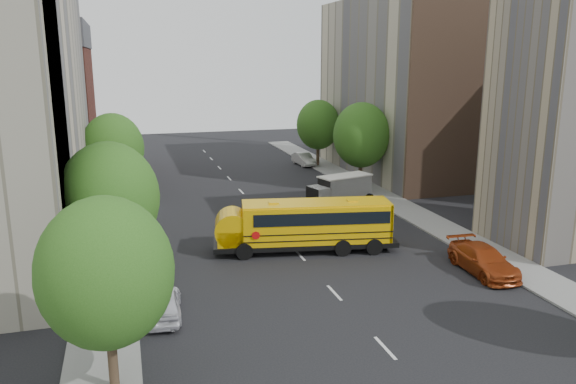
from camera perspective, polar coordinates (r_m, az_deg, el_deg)
name	(u,v)px	position (r m, az deg, el deg)	size (l,w,h in m)	color
ground	(291,245)	(37.07, 0.28, -5.45)	(120.00, 120.00, 0.00)	black
sidewalk_left	(109,237)	(40.42, -17.71, -4.40)	(3.00, 80.00, 0.12)	slate
sidewalk_right	(411,212)	(45.79, 12.37, -1.99)	(3.00, 80.00, 0.12)	slate
lane_markings	(256,208)	(46.32, -3.27, -1.59)	(0.15, 64.00, 0.01)	silver
building_left_redbrick	(41,114)	(62.34, -23.83, 7.25)	(10.00, 15.00, 13.00)	maroon
building_right_far	(401,88)	(60.57, 11.43, 10.34)	(10.00, 22.00, 18.00)	#BAB090
building_right_sidewall	(461,94)	(51.10, 17.21, 9.49)	(10.10, 0.30, 18.00)	brown
street_tree_0	(106,273)	(20.95, -18.02, -7.82)	(4.80, 4.80, 7.41)	#38281C
street_tree_1	(110,198)	(30.43, -17.68, -0.60)	(5.12, 5.12, 7.90)	#38281C
street_tree_2	(113,148)	(48.14, -17.36, 4.26)	(4.99, 4.99, 7.71)	#38281C
street_tree_4	(361,135)	(52.51, 7.46, 5.75)	(5.25, 5.25, 8.10)	#38281C
street_tree_5	(318,125)	(63.63, 3.08, 6.84)	(4.86, 4.86, 7.51)	#38281C
school_bus	(304,223)	(35.57, 1.59, -3.18)	(11.89, 4.64, 3.28)	black
safari_truck	(341,189)	(47.32, 5.37, 0.29)	(6.00, 3.49, 2.43)	black
parked_car_0	(163,303)	(27.72, -12.55, -10.94)	(1.67, 4.15, 1.41)	silver
parked_car_1	(141,202)	(46.56, -14.72, -0.95)	(1.65, 4.75, 1.56)	silver
parked_car_2	(131,171)	(60.10, -15.65, 2.05)	(2.15, 4.67, 1.30)	black
parked_car_3	(483,260)	(34.17, 19.22, -6.53)	(2.16, 5.31, 1.54)	#963713
parked_car_4	(345,182)	(52.95, 5.82, 1.02)	(1.59, 3.94, 1.34)	#2F3152
parked_car_5	(304,159)	(64.58, 1.61, 3.36)	(1.50, 4.29, 1.41)	#AAAAA4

